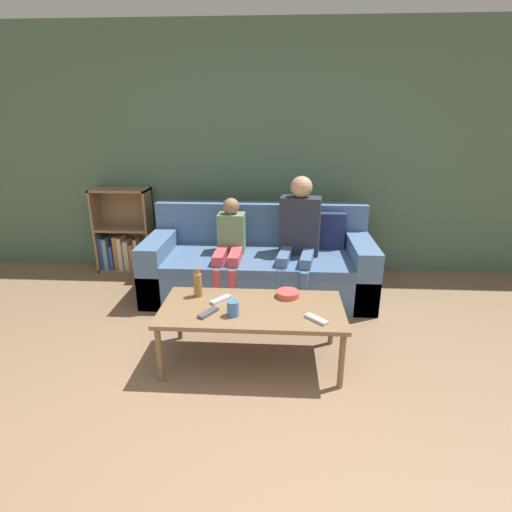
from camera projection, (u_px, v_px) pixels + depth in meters
name	position (u px, v px, depth m)	size (l,w,h in m)	color
ground_plane	(225.00, 490.00, 1.92)	(22.00, 22.00, 0.00)	#84664C
wall_back	(259.00, 154.00, 4.29)	(12.00, 0.06, 2.60)	#4C6B56
couch	(260.00, 266.00, 3.97)	(2.17, 0.92, 0.84)	#4C6B93
bookshelf	(124.00, 238.00, 4.55)	(0.62, 0.28, 0.94)	#8E7051
coffee_table	(252.00, 312.00, 2.79)	(1.28, 0.62, 0.43)	brown
person_adult	(299.00, 231.00, 3.74)	(0.43, 0.68, 1.17)	#476693
person_child	(230.00, 244.00, 3.77)	(0.26, 0.64, 0.96)	#C6474C
cup_near	(233.00, 308.00, 2.65)	(0.08, 0.08, 0.10)	#3D70B2
tv_remote_0	(208.00, 313.00, 2.68)	(0.13, 0.17, 0.02)	#47474C
tv_remote_1	(316.00, 319.00, 2.59)	(0.15, 0.15, 0.02)	#B7B7BC
tv_remote_2	(221.00, 300.00, 2.87)	(0.15, 0.16, 0.02)	#B7B7BC
snack_bowl	(288.00, 294.00, 2.93)	(0.17, 0.17, 0.05)	#DB4C47
bottle	(198.00, 285.00, 2.92)	(0.06, 0.06, 0.22)	olive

